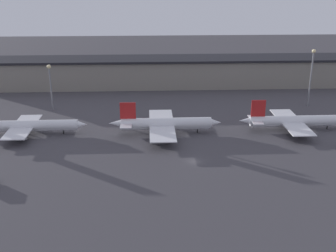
{
  "coord_description": "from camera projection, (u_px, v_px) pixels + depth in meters",
  "views": [
    {
      "loc": [
        -14.91,
        -127.57,
        59.53
      ],
      "look_at": [
        -7.95,
        18.67,
        6.0
      ],
      "focal_mm": 45.0,
      "sensor_mm": 36.0,
      "label": 1
    }
  ],
  "objects": [
    {
      "name": "lamp_post_1",
      "position": [
        312.0,
        71.0,
        193.86
      ],
      "size": [
        1.8,
        1.8,
        26.88
      ],
      "color": "slate",
      "rests_on": "ground"
    },
    {
      "name": "airplane_3",
      "position": [
        295.0,
        121.0,
        168.23
      ],
      "size": [
        45.38,
        31.64,
        12.58
      ],
      "rotation": [
        0.0,
        0.0,
        0.0
      ],
      "color": "silver",
      "rests_on": "ground"
    },
    {
      "name": "lamp_post_0",
      "position": [
        50.0,
        81.0,
        189.64
      ],
      "size": [
        1.8,
        1.8,
        20.99
      ],
      "color": "slate",
      "rests_on": "ground"
    },
    {
      "name": "ground",
      "position": [
        194.0,
        162.0,
        140.79
      ],
      "size": [
        600.0,
        600.0,
        0.0
      ],
      "primitive_type": "plane",
      "color": "#423F44"
    },
    {
      "name": "terminal_building",
      "position": [
        175.0,
        72.0,
        232.06
      ],
      "size": [
        206.63,
        21.95,
        15.79
      ],
      "color": "gray",
      "rests_on": "ground"
    },
    {
      "name": "airplane_1",
      "position": [
        26.0,
        126.0,
        163.09
      ],
      "size": [
        46.62,
        27.78,
        14.41
      ],
      "rotation": [
        0.0,
        0.0,
        0.0
      ],
      "color": "silver",
      "rests_on": "ground"
    },
    {
      "name": "airplane_2",
      "position": [
        165.0,
        124.0,
        164.28
      ],
      "size": [
        43.92,
        36.85,
        12.82
      ],
      "rotation": [
        0.0,
        0.0,
        0.0
      ],
      "color": "silver",
      "rests_on": "ground"
    }
  ]
}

